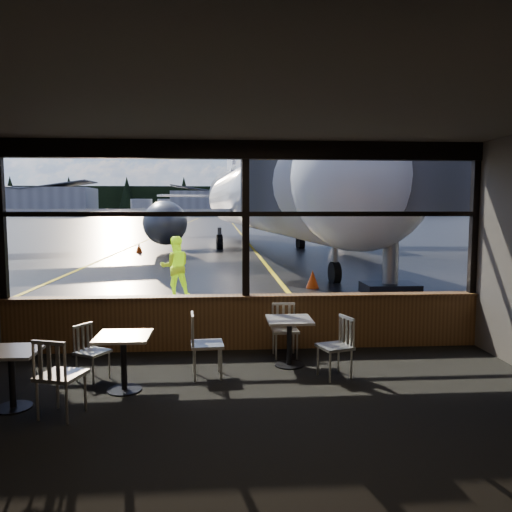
{
  "coord_description": "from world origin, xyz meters",
  "views": [
    {
      "loc": [
        -0.42,
        -8.32,
        2.39
      ],
      "look_at": [
        0.24,
        1.0,
        1.5
      ],
      "focal_mm": 35.0,
      "sensor_mm": 36.0,
      "label": 1
    }
  ],
  "objects": [
    {
      "name": "ground_plane",
      "position": [
        0.0,
        120.0,
        0.0
      ],
      "size": [
        520.0,
        520.0,
        0.0
      ],
      "primitive_type": "plane",
      "color": "black",
      "rests_on": "ground"
    },
    {
      "name": "carpet_floor",
      "position": [
        0.0,
        -3.0,
        0.01
      ],
      "size": [
        8.0,
        6.0,
        0.01
      ],
      "primitive_type": "cube",
      "color": "black",
      "rests_on": "ground"
    },
    {
      "name": "ceiling",
      "position": [
        0.0,
        -3.0,
        3.5
      ],
      "size": [
        8.0,
        6.0,
        0.04
      ],
      "primitive_type": "cube",
      "color": "#38332D",
      "rests_on": "ground"
    },
    {
      "name": "wall_back",
      "position": [
        0.0,
        -6.0,
        1.75
      ],
      "size": [
        8.0,
        0.04,
        3.5
      ],
      "primitive_type": "cube",
      "color": "#504840",
      "rests_on": "ground"
    },
    {
      "name": "window_sill",
      "position": [
        0.0,
        0.0,
        0.45
      ],
      "size": [
        8.0,
        0.28,
        0.9
      ],
      "primitive_type": "cube",
      "color": "#58361A",
      "rests_on": "ground"
    },
    {
      "name": "window_header",
      "position": [
        0.0,
        0.0,
        3.35
      ],
      "size": [
        8.0,
        0.18,
        0.3
      ],
      "primitive_type": "cube",
      "color": "black",
      "rests_on": "ground"
    },
    {
      "name": "mullion_left",
      "position": [
        -3.95,
        0.0,
        2.2
      ],
      "size": [
        0.12,
        0.12,
        2.6
      ],
      "primitive_type": "cube",
      "color": "black",
      "rests_on": "ground"
    },
    {
      "name": "mullion_centre",
      "position": [
        0.0,
        0.0,
        2.2
      ],
      "size": [
        0.12,
        0.12,
        2.6
      ],
      "primitive_type": "cube",
      "color": "black",
      "rests_on": "ground"
    },
    {
      "name": "mullion_right",
      "position": [
        3.95,
        0.0,
        2.2
      ],
      "size": [
        0.12,
        0.12,
        2.6
      ],
      "primitive_type": "cube",
      "color": "black",
      "rests_on": "ground"
    },
    {
      "name": "window_transom",
      "position": [
        0.0,
        0.0,
        2.3
      ],
      "size": [
        8.0,
        0.1,
        0.08
      ],
      "primitive_type": "cube",
      "color": "black",
      "rests_on": "ground"
    },
    {
      "name": "airliner",
      "position": [
        2.06,
        20.33,
        5.88
      ],
      "size": [
        35.59,
        41.37,
        11.77
      ],
      "primitive_type": null,
      "rotation": [
        0.0,
        0.0,
        0.09
      ],
      "color": "white",
      "rests_on": "ground_plane"
    },
    {
      "name": "jet_bridge",
      "position": [
        3.6,
        5.5,
        2.38
      ],
      "size": [
        8.94,
        10.93,
        4.77
      ],
      "primitive_type": null,
      "color": "#2D2E30",
      "rests_on": "ground_plane"
    },
    {
      "name": "cafe_table_near",
      "position": [
        0.61,
        -0.98,
        0.37
      ],
      "size": [
        0.67,
        0.67,
        0.74
      ],
      "primitive_type": null,
      "color": "#A9A49C",
      "rests_on": "carpet_floor"
    },
    {
      "name": "cafe_table_mid",
      "position": [
        -1.69,
        -1.87,
        0.38
      ],
      "size": [
        0.68,
        0.68,
        0.75
      ],
      "primitive_type": null,
      "color": "#A49F97",
      "rests_on": "carpet_floor"
    },
    {
      "name": "cafe_table_left",
      "position": [
        -2.91,
        -2.36,
        0.36
      ],
      "size": [
        0.66,
        0.66,
        0.72
      ],
      "primitive_type": null,
      "color": "#9A958E",
      "rests_on": "carpet_floor"
    },
    {
      "name": "chair_near_e",
      "position": [
        1.18,
        -1.55,
        0.44
      ],
      "size": [
        0.61,
        0.61,
        0.88
      ],
      "primitive_type": null,
      "rotation": [
        0.0,
        0.0,
        1.88
      ],
      "color": "#BBB7A9",
      "rests_on": "carpet_floor"
    },
    {
      "name": "chair_near_w",
      "position": [
        -0.62,
        -1.4,
        0.47
      ],
      "size": [
        0.55,
        0.55,
        0.94
      ],
      "primitive_type": null,
      "rotation": [
        0.0,
        0.0,
        -1.48
      ],
      "color": "#BBB5A9",
      "rests_on": "carpet_floor"
    },
    {
      "name": "chair_near_n",
      "position": [
        0.61,
        -0.52,
        0.43
      ],
      "size": [
        0.49,
        0.49,
        0.87
      ],
      "primitive_type": null,
      "rotation": [
        0.0,
        0.0,
        3.17
      ],
      "color": "#B9B4A7",
      "rests_on": "carpet_floor"
    },
    {
      "name": "chair_mid_s",
      "position": [
        -2.25,
        -2.63,
        0.48
      ],
      "size": [
        0.65,
        0.65,
        0.95
      ],
      "primitive_type": null,
      "rotation": [
        0.0,
        0.0,
        -0.3
      ],
      "color": "#B0AA9F",
      "rests_on": "carpet_floor"
    },
    {
      "name": "chair_mid_w",
      "position": [
        -2.2,
        -1.42,
        0.4
      ],
      "size": [
        0.59,
        0.59,
        0.79
      ],
      "primitive_type": null,
      "rotation": [
        0.0,
        0.0,
        -2.11
      ],
      "color": "#B7B2A5",
      "rests_on": "carpet_floor"
    },
    {
      "name": "ground_crew",
      "position": [
        -1.65,
        5.18,
        0.82
      ],
      "size": [
        0.92,
        0.79,
        1.65
      ],
      "primitive_type": "imported",
      "rotation": [
        0.0,
        0.0,
        3.37
      ],
      "color": "#BFF219",
      "rests_on": "ground_plane"
    },
    {
      "name": "cone_nose",
      "position": [
        2.34,
        6.41,
        0.27
      ],
      "size": [
        0.39,
        0.39,
        0.54
      ],
      "primitive_type": "cone",
      "color": "red",
      "rests_on": "ground_plane"
    },
    {
      "name": "cone_wing",
      "position": [
        -4.87,
        19.16,
        0.25
      ],
      "size": [
        0.36,
        0.36,
        0.51
      ],
      "primitive_type": "cone",
      "color": "#FF4808",
      "rests_on": "ground_plane"
    },
    {
      "name": "hangar_left",
      "position": [
        -70.0,
        180.0,
        5.5
      ],
      "size": [
        45.0,
        18.0,
        11.0
      ],
      "primitive_type": null,
      "color": "silver",
      "rests_on": "ground_plane"
    },
    {
      "name": "hangar_mid",
      "position": [
        0.0,
        185.0,
        5.0
      ],
      "size": [
        38.0,
        15.0,
        10.0
      ],
      "primitive_type": null,
      "color": "silver",
      "rests_on": "ground_plane"
    },
    {
      "name": "hangar_right",
      "position": [
        60.0,
        178.0,
        6.0
      ],
      "size": [
        50.0,
        20.0,
        12.0
      ],
      "primitive_type": null,
      "color": "silver",
      "rests_on": "ground_plane"
    },
    {
      "name": "fuel_tank_a",
      "position": [
        -30.0,
        182.0,
        3.0
      ],
      "size": [
        8.0,
        8.0,
        6.0
      ],
      "primitive_type": "cylinder",
      "color": "silver",
      "rests_on": "ground_plane"
    },
    {
      "name": "fuel_tank_b",
      "position": [
        -20.0,
        182.0,
        3.0
      ],
      "size": [
        8.0,
        8.0,
        6.0
      ],
      "primitive_type": "cylinder",
      "color": "silver",
      "rests_on": "ground_plane"
    },
    {
      "name": "fuel_tank_c",
      "position": [
        -10.0,
        182.0,
        3.0
      ],
      "size": [
        8.0,
        8.0,
        6.0
      ],
      "primitive_type": "cylinder",
      "color": "silver",
      "rests_on": "ground_plane"
    },
    {
      "name": "treeline",
      "position": [
        0.0,
        210.0,
        6.0
      ],
      "size": [
        360.0,
        3.0,
        12.0
      ],
      "primitive_type": "cube",
      "color": "black",
      "rests_on": "ground_plane"
    }
  ]
}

